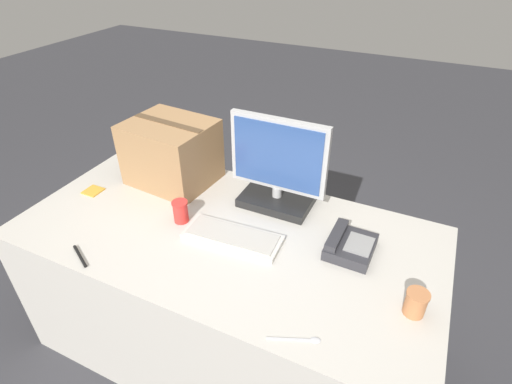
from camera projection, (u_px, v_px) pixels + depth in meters
The scene contains 11 objects.
ground_plane at pixel (231, 340), 2.13m from camera, with size 12.00×12.00×0.00m, color #38383D.
office_desk at pixel (229, 292), 1.92m from camera, with size 1.80×0.90×0.75m.
monitor at pixel (278, 172), 1.78m from camera, with size 0.45×0.22×0.43m.
keyboard at pixel (233, 237), 1.66m from camera, with size 0.42×0.18×0.03m.
desk_phone at pixel (349, 245), 1.59m from camera, with size 0.18×0.21×0.08m.
paper_cup_left at pixel (181, 211), 1.74m from camera, with size 0.07×0.07×0.10m.
paper_cup_right at pixel (416, 303), 1.32m from camera, with size 0.08×0.08×0.09m.
spoon at pixel (302, 340), 1.26m from camera, with size 0.17×0.08×0.00m.
cardboard_box at pixel (172, 152), 1.97m from camera, with size 0.42×0.37×0.32m.
pen_marker at pixel (80, 256), 1.57m from camera, with size 0.13×0.08×0.01m.
sticky_note_pad at pixel (93, 191), 1.96m from camera, with size 0.08×0.08×0.01m.
Camera 1 is at (0.69, -1.14, 1.85)m, focal length 28.00 mm.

